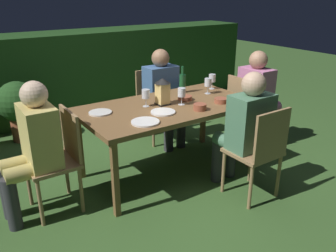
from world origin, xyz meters
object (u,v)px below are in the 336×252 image
object	(u,v)px
wine_glass_b	(182,93)
wine_glass_c	(212,79)
bowl_bread	(200,107)
plate_c	(163,112)
lantern_centerpiece	(163,90)
plate_b	(145,122)
chair_head_far	(246,109)
person_in_mustard	(33,145)
wine_glass_a	(146,95)
bowl_salad	(221,100)
green_bottle_on_table	(182,83)
potted_plant_corner	(18,105)
chair_side_left_b	(259,149)
person_in_green	(244,127)
chair_head_near	(59,156)
plate_a	(100,113)
chair_side_right_b	(155,101)
dining_table	(168,110)
bowl_olives	(185,98)
wine_glass_d	(208,83)
person_in_pink	(259,94)
person_in_blue	(164,93)

from	to	relation	value
wine_glass_b	wine_glass_c	bearing A→B (deg)	23.91
wine_glass_b	bowl_bread	world-z (taller)	wine_glass_b
plate_c	lantern_centerpiece	bearing A→B (deg)	57.39
plate_b	chair_head_far	bearing A→B (deg)	10.89
person_in_mustard	wine_glass_a	distance (m)	1.13
lantern_centerpiece	bowl_bread	size ratio (longest dim) A/B	2.17
person_in_mustard	bowl_salad	distance (m)	1.80
wine_glass_b	bowl_salad	world-z (taller)	wine_glass_b
plate_c	green_bottle_on_table	bearing A→B (deg)	39.25
potted_plant_corner	chair_side_left_b	bearing A→B (deg)	-60.77
wine_glass_b	bowl_bread	size ratio (longest dim) A/B	1.39
chair_side_left_b	person_in_green	world-z (taller)	person_in_green
wine_glass_c	chair_head_near	bearing A→B (deg)	-173.32
plate_a	bowl_bread	xyz separation A→B (m)	(0.81, -0.44, 0.02)
chair_side_right_b	lantern_centerpiece	xyz separation A→B (m)	(-0.42, -0.81, 0.40)
chair_side_right_b	potted_plant_corner	bearing A→B (deg)	148.95
dining_table	bowl_olives	distance (m)	0.25
plate_a	bowl_olives	size ratio (longest dim) A/B	1.45
green_bottle_on_table	wine_glass_d	size ratio (longest dim) A/B	1.72
wine_glass_d	bowl_olives	world-z (taller)	wine_glass_d
wine_glass_a	chair_head_far	bearing A→B (deg)	-3.68
chair_head_near	wine_glass_d	size ratio (longest dim) A/B	5.15
chair_head_far	bowl_salad	world-z (taller)	chair_head_far
person_in_pink	plate_c	xyz separation A→B (m)	(-1.47, -0.17, 0.10)
plate_a	chair_side_right_b	bearing A→B (deg)	34.44
dining_table	wine_glass_c	xyz separation A→B (m)	(0.75, 0.22, 0.17)
chair_head_near	person_in_pink	world-z (taller)	person_in_pink
bowl_olives	bowl_bread	bearing A→B (deg)	-102.65
plate_b	plate_a	bearing A→B (deg)	116.07
plate_b	bowl_bread	size ratio (longest dim) A/B	1.99
chair_side_right_b	wine_glass_a	bearing A→B (deg)	-127.21
wine_glass_a	wine_glass_d	size ratio (longest dim) A/B	1.00
green_bottle_on_table	chair_side_left_b	bearing A→B (deg)	-89.82
person_in_blue	bowl_salad	distance (m)	0.91
bowl_olives	person_in_blue	bearing A→B (deg)	76.58
wine_glass_d	dining_table	bearing A→B (deg)	-170.94
person_in_green	bowl_salad	size ratio (longest dim) A/B	8.79
chair_head_far	bowl_olives	size ratio (longest dim) A/B	6.01
wine_glass_c	wine_glass_d	distance (m)	0.21
person_in_mustard	plate_b	bearing A→B (deg)	-18.86
chair_side_left_b	wine_glass_b	distance (m)	0.91
wine_glass_a	wine_glass_c	size ratio (longest dim) A/B	1.00
person_in_pink	bowl_olives	size ratio (longest dim) A/B	7.94
lantern_centerpiece	bowl_salad	xyz separation A→B (m)	(0.51, -0.28, -0.12)
green_bottle_on_table	bowl_salad	size ratio (longest dim) A/B	2.22
person_in_pink	green_bottle_on_table	bearing A→B (deg)	162.81
person_in_pink	plate_b	size ratio (longest dim) A/B	4.74
lantern_centerpiece	plate_b	xyz separation A→B (m)	(-0.40, -0.34, -0.14)
person_in_blue	wine_glass_d	world-z (taller)	person_in_blue
person_in_green	bowl_salad	bearing A→B (deg)	77.70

